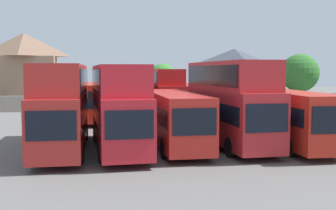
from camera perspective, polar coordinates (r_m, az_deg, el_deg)
name	(u,v)px	position (r m, az deg, el deg)	size (l,w,h in m)	color
ground	(143,116)	(43.67, -3.36, -1.50)	(140.00, 140.00, 0.00)	#605E5B
depot_boundary_wall	(136,102)	(50.47, -4.25, 0.35)	(56.00, 0.50, 1.80)	gray
bus_1	(63,102)	(25.57, -13.91, 0.36)	(2.73, 12.06, 4.99)	#B02521
bus_2	(118,103)	(25.02, -6.75, 0.32)	(2.97, 11.31, 4.95)	red
bus_3	(174,116)	(25.81, 0.82, -1.50)	(2.58, 10.81, 3.31)	red
bus_4	(229,99)	(26.41, 8.20, 0.82)	(2.94, 10.67, 5.20)	#AD2124
bus_5	(283,114)	(27.69, 15.20, -1.16)	(2.90, 11.99, 3.39)	red
bus_6	(92,99)	(40.36, -10.12, 0.76)	(2.83, 11.97, 3.47)	#B12614
bus_7	(133,99)	(40.26, -4.72, 0.80)	(2.76, 10.47, 3.46)	#B62515
bus_8	(160,91)	(41.05, -1.10, 1.90)	(3.00, 11.84, 4.78)	#AE1A19
bus_9	(192,99)	(41.30, 3.17, 0.77)	(2.86, 11.97, 3.28)	#AD1523
house_terrace_left	(24,69)	(57.20, -18.66, 4.53)	(8.24, 6.88, 9.39)	#9E7A60
house_terrace_centre	(234,76)	(60.83, 8.82, 3.89)	(7.93, 8.35, 7.71)	#9E7A60
tree_left_of_lot	(300,73)	(53.98, 17.23, 4.09)	(4.62, 4.62, 6.68)	brown
tree_behind_wall	(162,78)	(53.27, -0.75, 3.68)	(3.48, 3.48, 5.56)	brown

